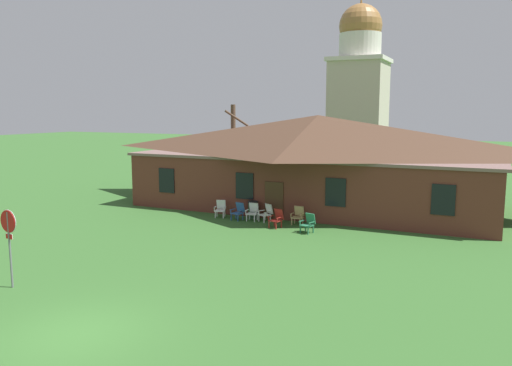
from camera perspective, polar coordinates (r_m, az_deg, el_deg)
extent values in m
plane|color=#336028|center=(15.03, -19.71, -15.81)|extent=(200.00, 200.00, 0.00)
cube|color=brown|center=(32.25, 6.91, 0.29)|extent=(21.24, 10.00, 3.20)
cube|color=#795B55|center=(32.06, 6.96, 3.27)|extent=(21.67, 10.20, 0.16)
pyramid|color=#4C3323|center=(31.98, 7.00, 5.51)|extent=(22.09, 10.40, 2.35)
cube|color=black|center=(31.28, -10.06, 0.28)|extent=(1.10, 0.06, 1.50)
cube|color=black|center=(28.59, -1.31, -0.33)|extent=(1.10, 0.06, 1.50)
cube|color=black|center=(26.70, 8.97, -1.04)|extent=(1.10, 0.06, 1.50)
cube|color=black|center=(25.78, 20.39, -1.79)|extent=(1.10, 0.06, 1.50)
cube|color=#422819|center=(27.96, 2.06, -2.01)|extent=(1.10, 0.06, 2.10)
cube|color=#BCB29E|center=(48.34, 11.44, 7.08)|extent=(4.80, 4.80, 10.40)
cube|color=silver|center=(48.55, 11.63, 13.43)|extent=(5.18, 5.18, 0.36)
cylinder|color=silver|center=(48.69, 11.67, 14.93)|extent=(3.80, 3.80, 2.20)
sphere|color=#9E6B38|center=(48.94, 11.73, 17.00)|extent=(3.88, 3.88, 3.88)
cylinder|color=slate|center=(19.13, -26.03, -6.82)|extent=(0.07, 0.07, 2.63)
cylinder|color=white|center=(18.92, -26.18, -3.91)|extent=(0.80, 0.08, 0.81)
cylinder|color=#B71414|center=(18.91, -26.24, -3.92)|extent=(0.76, 0.09, 0.76)
cube|color=#B71414|center=(19.02, -26.12, -5.45)|extent=(0.32, 0.05, 0.16)
cube|color=white|center=(19.03, -26.08, -5.44)|extent=(0.34, 0.05, 0.18)
cube|color=white|center=(28.42, -3.71, -3.64)|extent=(0.06, 0.06, 0.36)
cube|color=white|center=(28.51, -4.62, -3.61)|extent=(0.06, 0.06, 0.36)
cube|color=white|center=(28.84, -3.54, -3.46)|extent=(0.06, 0.06, 0.36)
cube|color=white|center=(28.93, -4.43, -3.43)|extent=(0.06, 0.06, 0.36)
cube|color=white|center=(28.63, -4.08, -3.13)|extent=(0.67, 0.66, 0.05)
cube|color=white|center=(28.87, -3.96, -2.43)|extent=(0.55, 0.33, 0.54)
cube|color=white|center=(28.52, -3.52, -2.77)|extent=(0.20, 0.46, 0.03)
cube|color=white|center=(28.38, -3.58, -3.05)|extent=(0.05, 0.05, 0.22)
cube|color=white|center=(28.64, -4.66, -2.74)|extent=(0.20, 0.46, 0.03)
cube|color=white|center=(28.50, -4.73, -3.02)|extent=(0.05, 0.05, 0.22)
cube|color=#2D5693|center=(27.58, -2.06, -3.99)|extent=(0.06, 0.06, 0.36)
cube|color=#2D5693|center=(27.85, -2.81, -3.88)|extent=(0.06, 0.06, 0.36)
cube|color=#2D5693|center=(27.92, -1.51, -3.84)|extent=(0.06, 0.06, 0.36)
cube|color=#2D5693|center=(28.19, -2.26, -3.72)|extent=(0.06, 0.06, 0.36)
cube|color=#2D5693|center=(27.84, -2.16, -3.44)|extent=(0.62, 0.61, 0.05)
cube|color=#2D5693|center=(28.03, -1.78, -2.74)|extent=(0.54, 0.28, 0.54)
cube|color=#2D5693|center=(27.62, -1.71, -3.12)|extent=(0.14, 0.47, 0.03)
cube|color=#2D5693|center=(27.51, -1.91, -3.40)|extent=(0.05, 0.05, 0.22)
cube|color=#2D5693|center=(27.96, -2.67, -2.99)|extent=(0.14, 0.47, 0.03)
cube|color=#2D5693|center=(27.86, -2.87, -3.26)|extent=(0.05, 0.05, 0.22)
cube|color=white|center=(27.45, -0.18, -4.04)|extent=(0.05, 0.05, 0.36)
cube|color=white|center=(27.61, -1.07, -3.97)|extent=(0.05, 0.05, 0.36)
cube|color=white|center=(27.85, 0.14, -3.86)|extent=(0.05, 0.05, 0.36)
cube|color=white|center=(28.01, -0.74, -3.79)|extent=(0.05, 0.05, 0.36)
cube|color=white|center=(27.69, -0.46, -3.50)|extent=(0.58, 0.56, 0.05)
cube|color=white|center=(27.91, -0.24, -2.78)|extent=(0.53, 0.23, 0.54)
cube|color=white|center=(27.53, 0.09, -3.16)|extent=(0.10, 0.47, 0.03)
cube|color=white|center=(27.40, -0.03, -3.44)|extent=(0.04, 0.04, 0.22)
cube|color=white|center=(27.73, -1.04, -3.07)|extent=(0.10, 0.47, 0.03)
cube|color=white|center=(27.61, -1.16, -3.36)|extent=(0.04, 0.04, 0.22)
cube|color=silver|center=(27.17, 0.91, -4.17)|extent=(0.07, 0.07, 0.36)
cube|color=silver|center=(27.52, 0.32, -4.01)|extent=(0.07, 0.07, 0.36)
cube|color=silver|center=(27.44, 1.64, -4.05)|extent=(0.07, 0.07, 0.36)
cube|color=silver|center=(27.79, 1.04, -3.89)|extent=(0.07, 0.07, 0.36)
cube|color=silver|center=(27.44, 0.98, -3.61)|extent=(0.72, 0.71, 0.05)
cube|color=silver|center=(27.57, 1.49, -2.92)|extent=(0.54, 0.41, 0.54)
cube|color=silver|center=(27.16, 1.33, -3.31)|extent=(0.27, 0.44, 0.03)
cube|color=silver|center=(27.09, 1.06, -3.58)|extent=(0.05, 0.05, 0.22)
cube|color=silver|center=(27.61, 0.57, -3.12)|extent=(0.27, 0.44, 0.03)
cube|color=silver|center=(27.53, 0.31, -3.39)|extent=(0.05, 0.05, 0.22)
cube|color=maroon|center=(25.77, 2.27, -4.86)|extent=(0.06, 0.06, 0.36)
cube|color=maroon|center=(26.05, 1.48, -4.71)|extent=(0.06, 0.06, 0.36)
cube|color=maroon|center=(26.11, 2.88, -4.69)|extent=(0.06, 0.06, 0.36)
cube|color=maroon|center=(26.39, 2.10, -4.55)|extent=(0.06, 0.06, 0.36)
cube|color=maroon|center=(26.03, 2.19, -4.26)|extent=(0.67, 0.65, 0.05)
cube|color=maroon|center=(26.21, 2.62, -3.51)|extent=(0.55, 0.33, 0.54)
cube|color=maroon|center=(25.80, 2.66, -3.94)|extent=(0.19, 0.47, 0.03)
cube|color=maroon|center=(25.70, 2.43, -4.23)|extent=(0.05, 0.05, 0.22)
cube|color=maroon|center=(26.16, 1.67, -3.76)|extent=(0.19, 0.47, 0.03)
cube|color=maroon|center=(26.06, 1.44, -4.06)|extent=(0.05, 0.05, 0.22)
cube|color=tan|center=(26.60, 4.99, -4.47)|extent=(0.05, 0.05, 0.36)
cube|color=tan|center=(26.75, 4.05, -4.39)|extent=(0.05, 0.05, 0.36)
cube|color=tan|center=(27.01, 5.29, -4.28)|extent=(0.05, 0.05, 0.36)
cube|color=tan|center=(27.16, 4.37, -4.20)|extent=(0.05, 0.05, 0.36)
cube|color=tan|center=(26.84, 4.68, -3.91)|extent=(0.55, 0.53, 0.05)
cube|color=tan|center=(27.06, 4.91, -3.16)|extent=(0.52, 0.20, 0.54)
cube|color=tan|center=(26.69, 5.26, -3.56)|extent=(0.07, 0.47, 0.03)
cube|color=tan|center=(26.56, 5.14, -3.85)|extent=(0.04, 0.04, 0.22)
cube|color=tan|center=(26.87, 4.09, -3.46)|extent=(0.07, 0.47, 0.03)
cube|color=tan|center=(26.75, 3.97, -3.75)|extent=(0.04, 0.04, 0.22)
cube|color=#28704C|center=(24.81, 5.90, -5.41)|extent=(0.06, 0.06, 0.36)
cube|color=#28704C|center=(25.07, 5.04, -5.26)|extent=(0.06, 0.06, 0.36)
cube|color=#28704C|center=(25.16, 6.48, -5.23)|extent=(0.06, 0.06, 0.36)
cube|color=#28704C|center=(25.42, 5.62, -5.08)|extent=(0.06, 0.06, 0.36)
cube|color=#28704C|center=(25.06, 5.77, -4.79)|extent=(0.66, 0.65, 0.05)
cube|color=#28704C|center=(25.25, 6.18, -4.00)|extent=(0.55, 0.32, 0.54)
cube|color=#28704C|center=(24.84, 6.29, -4.45)|extent=(0.19, 0.47, 0.03)
cube|color=#28704C|center=(24.74, 6.08, -4.76)|extent=(0.05, 0.05, 0.22)
cube|color=#28704C|center=(25.17, 5.21, -4.27)|extent=(0.19, 0.47, 0.03)
cube|color=#28704C|center=(25.07, 4.99, -4.58)|extent=(0.05, 0.05, 0.22)
cylinder|color=brown|center=(38.23, -2.57, 4.02)|extent=(0.36, 0.36, 6.44)
cylinder|color=brown|center=(37.67, -2.86, 4.48)|extent=(1.26, 0.34, 1.33)
cylinder|color=brown|center=(38.27, -3.06, 5.29)|extent=(0.31, 0.81, 0.98)
cylinder|color=brown|center=(37.30, -2.20, 7.31)|extent=(1.42, 1.40, 1.24)
cylinder|color=#335638|center=(28.30, -0.36, -3.11)|extent=(0.52, 0.52, 0.90)
cylinder|color=black|center=(28.21, -0.36, -2.14)|extent=(0.56, 0.56, 0.08)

